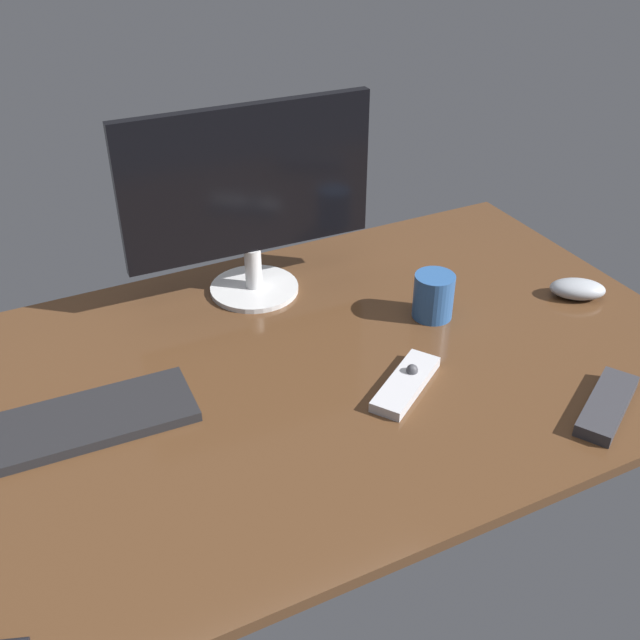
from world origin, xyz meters
TOP-DOWN VIEW (x-y plane):
  - desk at (0.00, 0.00)cm, footprint 140.00×84.00cm
  - monitor at (1.82, 27.83)cm, footprint 48.32×17.63cm
  - keyboard at (-41.73, 1.89)cm, footprint 43.32×14.67cm
  - computer_mouse at (57.89, -2.91)cm, footprint 12.24×10.95cm
  - media_remote at (12.44, -12.45)cm, footprint 17.05×14.00cm
  - tv_remote at (37.92, -31.63)cm, footprint 18.02×13.85cm
  - coffee_mug at (28.55, 4.16)cm, footprint 7.60×7.60cm

SIDE VIEW (x-z plane):
  - desk at x=0.00cm, z-range 0.00..2.00cm
  - keyboard at x=-41.73cm, z-range 2.00..3.68cm
  - media_remote at x=12.44cm, z-range 1.39..4.53cm
  - tv_remote at x=37.92cm, z-range 2.00..4.17cm
  - computer_mouse at x=57.89cm, z-range 2.00..5.82cm
  - coffee_mug at x=28.55cm, z-range 2.00..10.76cm
  - monitor at x=1.82cm, z-range 3.97..41.65cm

